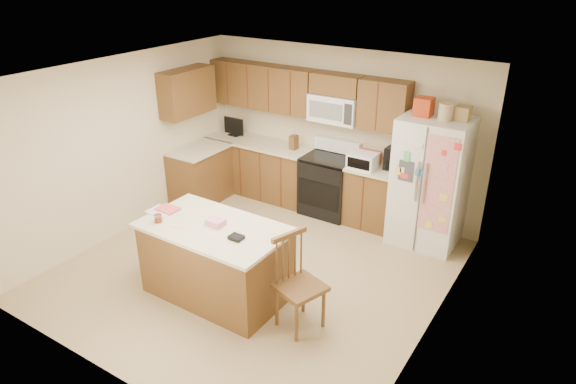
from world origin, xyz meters
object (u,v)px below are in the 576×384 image
Objects in this scene: stove at (329,184)px; windsor_chair_right at (299,285)px; refrigerator at (430,181)px; windsor_chair_back at (250,242)px; island at (216,260)px; windsor_chair_left at (161,242)px.

stove reaches higher than windsor_chair_right.
windsor_chair_back is at bearing -130.24° from refrigerator.
refrigerator is 2.57m from windsor_chair_back.
windsor_chair_right is at bearing -68.24° from stove.
windsor_chair_right is at bearing -102.15° from refrigerator.
island is 1.62× the size of windsor_chair_right.
windsor_chair_back is 1.24m from windsor_chair_right.
windsor_chair_right is (1.11, 0.04, 0.05)m from island.
windsor_chair_right is (2.02, 0.02, 0.10)m from windsor_chair_left.
windsor_chair_right reaches higher than windsor_chair_back.
island reaches higher than windsor_chair_left.
windsor_chair_back is (0.02, 0.63, -0.05)m from island.
windsor_chair_left is (-0.99, -2.60, -0.06)m from stove.
windsor_chair_right reaches higher than windsor_chair_left.
windsor_chair_left is 2.02m from windsor_chair_right.
windsor_chair_left is at bearing -110.77° from stove.
refrigerator is at bearing -2.30° from stove.
refrigerator is 2.35× the size of windsor_chair_back.
windsor_chair_right reaches higher than island.
island is at bearing -91.77° from stove.
island is (-0.08, -2.62, -0.01)m from stove.
island is 2.02× the size of windsor_chair_back.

